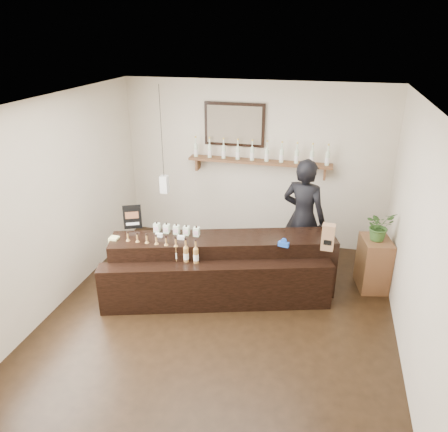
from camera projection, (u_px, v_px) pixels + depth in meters
name	position (u px, v px, depth m)	size (l,w,h in m)	color
ground	(218.00, 320.00, 5.77)	(5.00, 5.00, 0.00)	black
room_shell	(218.00, 200.00, 5.10)	(5.00, 5.00, 5.00)	beige
back_wall_decor	(244.00, 145.00, 7.22)	(2.66, 0.96, 1.69)	brown
counter	(221.00, 270.00, 6.15)	(3.16, 1.70, 1.03)	black
promo_sign	(132.00, 217.00, 6.27)	(0.24, 0.12, 0.36)	black
paper_bag	(328.00, 237.00, 5.67)	(0.17, 0.13, 0.35)	#946947
tape_dispenser	(284.00, 243.00, 5.80)	(0.15, 0.08, 0.12)	blue
side_cabinet	(373.00, 263.00, 6.37)	(0.49, 0.60, 0.78)	brown
potted_plant	(379.00, 226.00, 6.13)	(0.39, 0.34, 0.43)	#345C24
shopkeeper	(304.00, 210.00, 6.54)	(0.76, 0.50, 2.08)	black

